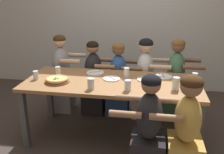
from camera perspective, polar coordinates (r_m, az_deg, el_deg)
ground_plane at (r=3.29m, az=0.00°, el=-13.41°), size 18.00×18.00×0.00m
restaurant_back_panel at (r=4.55m, az=3.85°, el=17.13°), size 10.00×0.06×3.20m
dining_table at (r=2.98m, az=0.00°, el=-2.42°), size 2.06×0.86×0.76m
pizza_board_main at (r=2.97m, az=-12.45°, el=-0.63°), size 0.29×0.29×0.06m
empty_plate_a at (r=3.00m, az=7.46°, el=-0.57°), size 0.18×0.18×0.02m
empty_plate_b at (r=3.23m, az=-3.86°, el=1.00°), size 0.23×0.23×0.02m
empty_plate_c at (r=3.01m, az=-0.11°, el=-0.38°), size 0.20×0.20×0.02m
empty_plate_d at (r=3.15m, az=11.66°, el=0.14°), size 0.22×0.22×0.02m
cocktail_glass_blue at (r=2.94m, az=10.35°, el=-0.48°), size 0.07×0.07×0.11m
drinking_glass_a at (r=3.12m, az=-17.03°, el=0.41°), size 0.06×0.06×0.10m
drinking_glass_b at (r=2.76m, az=14.40°, el=-1.69°), size 0.08×0.08×0.14m
drinking_glass_c at (r=3.19m, az=-12.23°, el=1.21°), size 0.06×0.06×0.11m
drinking_glass_d at (r=3.05m, az=3.30°, el=0.85°), size 0.07×0.07×0.12m
drinking_glass_e at (r=3.05m, az=18.36°, el=-0.28°), size 0.07×0.07×0.11m
drinking_glass_f at (r=2.70m, az=-4.85°, el=-1.54°), size 0.07×0.07×0.12m
drinking_glass_g at (r=2.66m, az=3.61°, el=-2.08°), size 0.07×0.07×0.12m
diner_far_midleft at (r=3.71m, az=-4.19°, el=-0.98°), size 0.51×0.40×1.10m
diner_far_left at (r=3.84m, az=-11.29°, el=-0.02°), size 0.51×0.40×1.17m
diner_far_right at (r=3.62m, az=14.23°, el=-1.50°), size 0.51×0.40×1.16m
diner_far_midright at (r=3.60m, az=7.45°, el=-1.06°), size 0.51×0.40×1.16m
diner_near_right at (r=2.47m, az=16.41°, el=-12.77°), size 0.51×0.40×1.10m
diner_far_center at (r=3.65m, az=1.47°, el=-1.38°), size 0.51×0.40×1.08m
diner_near_midright at (r=2.45m, az=8.20°, el=-12.77°), size 0.51×0.40×1.09m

